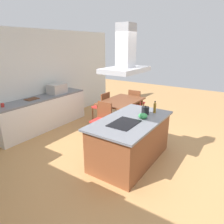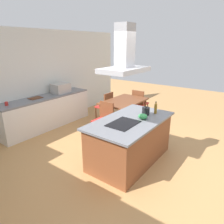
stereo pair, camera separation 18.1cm
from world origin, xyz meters
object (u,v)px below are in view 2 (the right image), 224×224
at_px(tea_kettle, 146,111).
at_px(mixing_bowl, 143,116).
at_px(cutting_board, 35,98).
at_px(range_hood, 125,57).
at_px(chair_at_left_end, 104,117).
at_px(cooktop, 123,123).
at_px(coffee_mug_red, 6,104).
at_px(countertop_microwave, 61,88).
at_px(dining_table, 124,103).
at_px(chair_at_right_end, 139,102).
at_px(chair_facing_back_wall, 106,105).
at_px(olive_oil_bottle, 156,108).

relative_size(tea_kettle, mixing_bowl, 1.13).
xyz_separation_m(cutting_board, range_hood, (-0.12, -2.93, 1.19)).
height_order(mixing_bowl, chair_at_left_end, mixing_bowl).
height_order(cooktop, coffee_mug_red, coffee_mug_red).
bearing_deg(countertop_microwave, mixing_bowl, -99.50).
relative_size(tea_kettle, coffee_mug_red, 2.33).
xyz_separation_m(countertop_microwave, range_hood, (-0.96, -2.88, 1.06)).
bearing_deg(cooktop, coffee_mug_red, 103.43).
distance_m(coffee_mug_red, dining_table, 3.06).
relative_size(mixing_bowl, dining_table, 0.13).
height_order(cooktop, chair_at_right_end, cooktop).
bearing_deg(coffee_mug_red, range_hood, -76.57).
relative_size(chair_at_right_end, chair_facing_back_wall, 1.00).
height_order(mixing_bowl, chair_facing_back_wall, mixing_bowl).
xyz_separation_m(cooktop, coffee_mug_red, (-0.69, 2.90, 0.04)).
distance_m(dining_table, chair_facing_back_wall, 0.68).
bearing_deg(coffee_mug_red, mixing_bowl, -69.53).
xyz_separation_m(olive_oil_bottle, cutting_board, (-0.79, 3.15, -0.10)).
bearing_deg(mixing_bowl, countertop_microwave, 80.50).
xyz_separation_m(olive_oil_bottle, coffee_mug_red, (-1.59, 3.12, -0.06)).
bearing_deg(mixing_bowl, chair_at_left_end, 71.31).
relative_size(countertop_microwave, range_hood, 0.56).
xyz_separation_m(olive_oil_bottle, chair_facing_back_wall, (0.92, 2.06, -0.50)).
relative_size(tea_kettle, chair_at_right_end, 0.24).
relative_size(olive_oil_bottle, chair_facing_back_wall, 0.29).
height_order(cooktop, tea_kettle, tea_kettle).
bearing_deg(dining_table, cutting_board, 134.17).
relative_size(cooktop, chair_at_left_end, 0.67).
height_order(countertop_microwave, chair_at_right_end, countertop_microwave).
xyz_separation_m(cooktop, mixing_bowl, (0.45, -0.16, 0.05)).
relative_size(mixing_bowl, cutting_board, 0.55).
height_order(coffee_mug_red, cutting_board, coffee_mug_red).
bearing_deg(chair_at_right_end, olive_oil_bottle, -142.67).
height_order(tea_kettle, olive_oil_bottle, olive_oil_bottle).
bearing_deg(cutting_board, countertop_microwave, -3.39).
relative_size(tea_kettle, dining_table, 0.15).
relative_size(cooktop, range_hood, 0.67).
distance_m(chair_at_right_end, chair_at_left_end, 1.83).
height_order(cutting_board, range_hood, range_hood).
xyz_separation_m(cutting_board, dining_table, (1.70, -1.75, -0.24)).
bearing_deg(cutting_board, mixing_bowl, -83.81).
relative_size(tea_kettle, chair_facing_back_wall, 0.24).
distance_m(olive_oil_bottle, chair_at_left_end, 1.48).
relative_size(olive_oil_bottle, countertop_microwave, 0.52).
bearing_deg(chair_at_left_end, tea_kettle, -98.86).
relative_size(coffee_mug_red, range_hood, 0.10).
relative_size(olive_oil_bottle, cutting_board, 0.76).
height_order(countertop_microwave, coffee_mug_red, countertop_microwave).
relative_size(tea_kettle, countertop_microwave, 0.42).
bearing_deg(dining_table, cooktop, -147.09).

